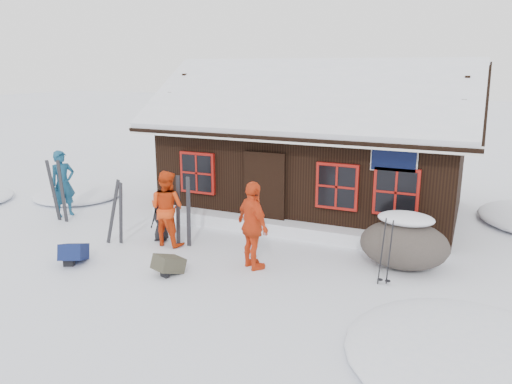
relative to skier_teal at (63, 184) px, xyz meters
The scene contains 15 objects.
ground 5.08m from the skier_teal, 14.69° to the right, with size 120.00×120.00×0.00m, color white.
mountain_hut 7.37m from the skier_teal, 30.42° to the left, with size 8.90×6.09×4.42m.
snow_drift 6.45m from the skier_teal, ahead, with size 7.60×0.60×0.35m, color white.
snow_mounds 6.58m from the skier_teal, ahead, with size 20.60×13.20×0.48m.
skier_teal is the anchor object (origin of this frame).
skier_orange_left 4.12m from the skier_teal, 11.40° to the right, with size 0.88×0.69×1.81m, color red.
skier_orange_right 6.65m from the skier_teal, 11.50° to the right, with size 1.11×0.46×1.89m, color red.
skier_crouched 3.80m from the skier_teal, ahead, with size 0.48×0.31×0.99m, color black.
boulder 9.44m from the skier_teal, ahead, with size 1.86×1.39×1.09m.
ski_pair_left 3.23m from the skier_teal, 23.88° to the right, with size 0.70×0.27×1.65m.
ski_pair_mid 0.50m from the skier_teal, 62.88° to the right, with size 0.56×0.16×1.76m.
ski_pair_right 4.50m from the skier_teal, ahead, with size 0.43×0.05×1.76m.
ski_poles 9.27m from the skier_teal, ahead, with size 0.25×0.12×1.39m.
backpack_blue 3.97m from the skier_teal, 43.17° to the right, with size 0.48×0.64×0.35m, color #111C4A.
backpack_olive 5.63m from the skier_teal, 24.74° to the right, with size 0.43×0.57×0.31m, color #3C3A2B.
Camera 1 is at (5.77, -9.10, 4.19)m, focal length 35.00 mm.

